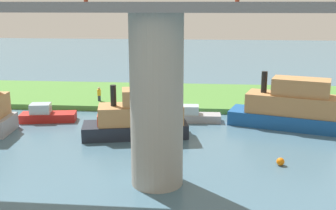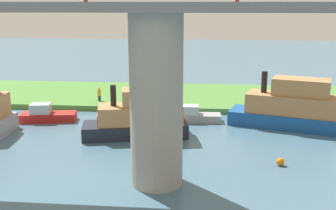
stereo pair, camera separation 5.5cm
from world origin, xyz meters
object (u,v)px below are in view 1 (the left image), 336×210
at_px(skiff_small, 139,117).
at_px(marker_buoy, 280,162).
at_px(mooring_post, 180,100).
at_px(pontoon_yellow, 288,107).
at_px(bridge_pylon, 157,102).
at_px(motorboat_red, 46,115).
at_px(person_on_bank, 99,94).
at_px(riverboat_paddlewheel, 195,116).

relative_size(skiff_small, marker_buoy, 16.45).
xyz_separation_m(skiff_small, marker_buoy, (-9.75, 4.99, -1.24)).
relative_size(mooring_post, pontoon_yellow, 0.10).
relative_size(bridge_pylon, motorboat_red, 1.95).
height_order(skiff_small, marker_buoy, skiff_small).
relative_size(mooring_post, marker_buoy, 1.90).
bearing_deg(person_on_bank, skiff_small, 120.74).
bearing_deg(person_on_bank, mooring_post, 172.52).
relative_size(person_on_bank, skiff_small, 0.17).
distance_m(skiff_small, marker_buoy, 11.03).
xyz_separation_m(mooring_post, riverboat_paddlewheel, (-1.48, 3.56, -0.48)).
xyz_separation_m(person_on_bank, motorboat_red, (3.16, 5.74, -0.65)).
bearing_deg(person_on_bank, bridge_pylon, 114.17).
bearing_deg(mooring_post, pontoon_yellow, 153.81).
relative_size(bridge_pylon, marker_buoy, 18.87).
height_order(mooring_post, riverboat_paddlewheel, mooring_post).
height_order(motorboat_red, marker_buoy, motorboat_red).
xyz_separation_m(person_on_bank, riverboat_paddlewheel, (-9.53, 4.62, -0.71)).
distance_m(mooring_post, motorboat_red, 12.15).
bearing_deg(marker_buoy, riverboat_paddlewheel, -59.26).
bearing_deg(person_on_bank, motorboat_red, 61.15).
bearing_deg(riverboat_paddlewheel, marker_buoy, 120.74).
bearing_deg(mooring_post, motorboat_red, 22.66).
bearing_deg(riverboat_paddlewheel, mooring_post, -67.44).
distance_m(skiff_small, motorboat_red, 9.26).
bearing_deg(skiff_small, bridge_pylon, 106.06).
xyz_separation_m(mooring_post, motorboat_red, (11.21, 4.68, -0.42)).
bearing_deg(bridge_pylon, riverboat_paddlewheel, -97.78).
relative_size(skiff_small, riverboat_paddlewheel, 1.95).
distance_m(bridge_pylon, riverboat_paddlewheel, 13.53).
bearing_deg(pontoon_yellow, bridge_pylon, 51.62).
height_order(bridge_pylon, motorboat_red, bridge_pylon).
bearing_deg(skiff_small, marker_buoy, 152.89).
xyz_separation_m(bridge_pylon, person_on_bank, (7.79, -17.36, -3.52)).
bearing_deg(person_on_bank, marker_buoy, 137.09).
xyz_separation_m(mooring_post, pontoon_yellow, (-9.10, 4.48, 0.68)).
height_order(motorboat_red, riverboat_paddlewheel, motorboat_red).
bearing_deg(pontoon_yellow, marker_buoy, 76.93).
bearing_deg(bridge_pylon, person_on_bank, -65.83).
relative_size(bridge_pylon, skiff_small, 1.15).
distance_m(bridge_pylon, person_on_bank, 19.35).
height_order(person_on_bank, riverboat_paddlewheel, person_on_bank).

